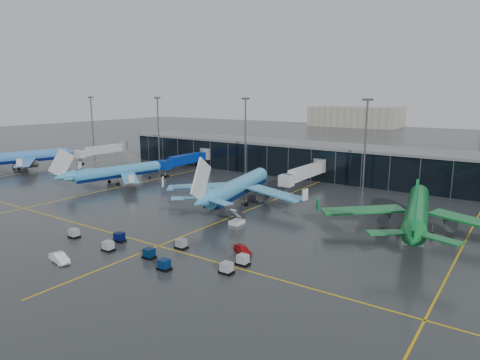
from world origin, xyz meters
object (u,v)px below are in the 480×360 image
Objects in this scene: airliner_klm_west at (21,150)px; baggage_carts at (155,250)px; airliner_klm_near at (238,176)px; service_van_white at (59,258)px; service_van_red at (242,249)px; airliner_aer_lingus at (418,199)px; airliner_arkefly at (118,165)px; mobile_airstair at (237,220)px.

airliner_klm_west is 106.80m from baggage_carts.
service_van_white is (-1.81, -48.08, -5.91)m from airliner_klm_near.
service_van_red is at bearing -38.11° from service_van_white.
airliner_aer_lingus is 9.86× the size of service_van_red.
airliner_arkefly is 55.03m from mobile_airstair.
airliner_arkefly reaches higher than service_van_white.
airliner_arkefly is 8.43× the size of service_van_red.
baggage_carts reaches higher than service_van_white.
service_van_white is (-22.18, -20.09, 0.04)m from service_van_red.
baggage_carts is 22.17m from mobile_airstair.
airliner_arkefly is 0.86× the size of airliner_klm_near.
airliner_aer_lingus is at bearing 48.61° from baggage_carts.
mobile_airstair is at bearing -164.42° from airliner_aer_lingus.
airliner_klm_near is 9.05× the size of service_van_white.
airliner_aer_lingus is at bearing -6.76° from service_van_red.
airliner_klm_west is 135.06m from airliner_aer_lingus.
airliner_klm_west is 101.48m from service_van_white.
airliner_aer_lingus is (41.88, 1.15, 0.01)m from airliner_klm_near.
service_van_white is (91.27, -43.98, -5.89)m from airliner_klm_west.
airliner_aer_lingus is at bearing -31.88° from service_van_white.
airliner_klm_west is 1.21× the size of baggage_carts.
service_van_red is at bearing 1.27° from airliner_klm_west.
airliner_arkefly is at bearing 165.62° from mobile_airstair.
baggage_carts is at bearing -23.78° from airliner_arkefly.
service_van_red is (20.36, -27.99, -5.95)m from airliner_klm_near.
baggage_carts is 7.48× the size of service_van_white.
service_van_red is (113.45, -23.88, -5.93)m from airliner_klm_west.
mobile_airstair is at bearing 86.33° from baggage_carts.
mobile_airstair reaches higher than service_van_white.
service_van_white is at bearing -142.34° from airliner_aer_lingus.
airliner_arkefly reaches higher than baggage_carts.
baggage_carts is at bearing -142.13° from airliner_aer_lingus.
airliner_klm_near is at bearing 15.69° from airliner_klm_west.
service_van_white is (-11.64, -33.37, 0.02)m from mobile_airstair.
airliner_arkefly is 0.86× the size of airliner_aer_lingus.
airliner_klm_near is (43.35, 1.45, 0.96)m from airliner_arkefly.
airliner_aer_lingus is at bearing 12.33° from airliner_arkefly.
airliner_aer_lingus is 66.09m from service_van_white.
service_van_white is (-43.69, -49.23, -5.93)m from airliner_aer_lingus.
airliner_arkefly is 1.04× the size of baggage_carts.
service_van_white reaches higher than service_van_red.
service_van_red is 0.92× the size of service_van_white.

